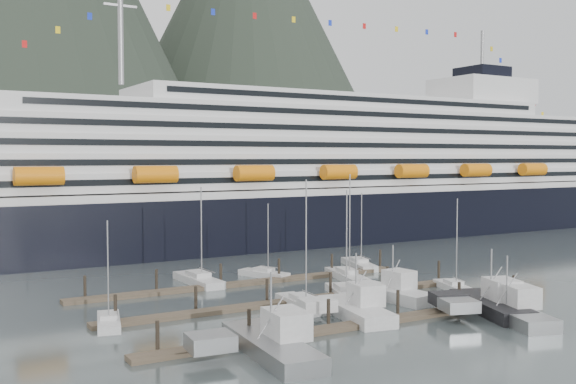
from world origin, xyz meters
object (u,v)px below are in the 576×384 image
(sailboat_g, at_px, (359,265))
(sailboat_h, at_px, (453,287))
(sailboat_e, at_px, (198,281))
(trawler_d, at_px, (489,304))
(sailboat_c, at_px, (344,293))
(trawler_a, at_px, (269,344))
(trawler_b, at_px, (355,309))
(sailboat_f, at_px, (264,274))
(sailboat_a, at_px, (109,322))
(sailboat_d, at_px, (347,276))
(trawler_c, at_px, (505,310))
(sailboat_b, at_px, (302,304))
(cruise_ship, at_px, (310,182))
(trawler_e, at_px, (392,292))

(sailboat_g, distance_m, sailboat_h, 20.93)
(sailboat_e, relative_size, trawler_d, 1.01)
(sailboat_c, bearing_deg, sailboat_e, 55.00)
(sailboat_e, bearing_deg, sailboat_g, -91.92)
(trawler_a, xyz_separation_m, trawler_b, (14.53, 7.35, -0.03))
(sailboat_c, bearing_deg, sailboat_g, -21.77)
(sailboat_f, height_order, trawler_d, sailboat_f)
(sailboat_a, bearing_deg, trawler_b, -97.99)
(trawler_d, bearing_deg, sailboat_g, 9.58)
(trawler_a, bearing_deg, sailboat_e, -6.96)
(sailboat_d, distance_m, sailboat_g, 10.80)
(trawler_a, bearing_deg, sailboat_f, -22.01)
(sailboat_e, distance_m, sailboat_f, 10.18)
(trawler_c, bearing_deg, sailboat_a, 82.53)
(sailboat_f, distance_m, trawler_a, 38.29)
(sailboat_d, distance_m, trawler_c, 27.44)
(sailboat_f, relative_size, trawler_a, 0.74)
(sailboat_a, bearing_deg, sailboat_b, -83.13)
(sailboat_d, xyz_separation_m, trawler_b, (-12.43, -19.04, 0.53))
(sailboat_a, distance_m, trawler_d, 41.31)
(sailboat_e, xyz_separation_m, trawler_c, (20.81, -34.94, 0.50))
(sailboat_b, bearing_deg, sailboat_e, 18.00)
(sailboat_c, bearing_deg, sailboat_f, 26.32)
(sailboat_f, xyz_separation_m, trawler_a, (-17.72, -33.94, 0.60))
(sailboat_a, distance_m, sailboat_e, 23.82)
(sailboat_g, distance_m, trawler_b, 33.36)
(cruise_ship, xyz_separation_m, sailboat_b, (-35.42, -54.55, -11.61))
(sailboat_b, bearing_deg, trawler_a, 144.28)
(sailboat_g, relative_size, sailboat_h, 0.99)
(sailboat_d, relative_size, sailboat_f, 1.39)
(sailboat_a, distance_m, sailboat_b, 21.76)
(sailboat_b, height_order, sailboat_h, sailboat_b)
(sailboat_h, height_order, trawler_b, sailboat_h)
(sailboat_b, bearing_deg, trawler_d, -122.34)
(sailboat_b, distance_m, sailboat_c, 8.07)
(sailboat_g, bearing_deg, cruise_ship, -4.60)
(sailboat_g, height_order, trawler_e, sailboat_g)
(trawler_a, relative_size, trawler_e, 1.30)
(sailboat_a, bearing_deg, trawler_a, -137.01)
(trawler_b, height_order, trawler_e, trawler_b)
(sailboat_d, height_order, sailboat_e, sailboat_d)
(sailboat_d, bearing_deg, sailboat_a, 117.99)
(sailboat_b, distance_m, sailboat_g, 29.83)
(sailboat_c, height_order, sailboat_e, sailboat_c)
(sailboat_b, xyz_separation_m, trawler_e, (11.69, -1.77, 0.49))
(cruise_ship, relative_size, sailboat_h, 17.00)
(sailboat_d, relative_size, sailboat_g, 1.26)
(sailboat_e, height_order, trawler_e, sailboat_e)
(sailboat_b, distance_m, trawler_c, 22.29)
(sailboat_e, distance_m, trawler_a, 34.77)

